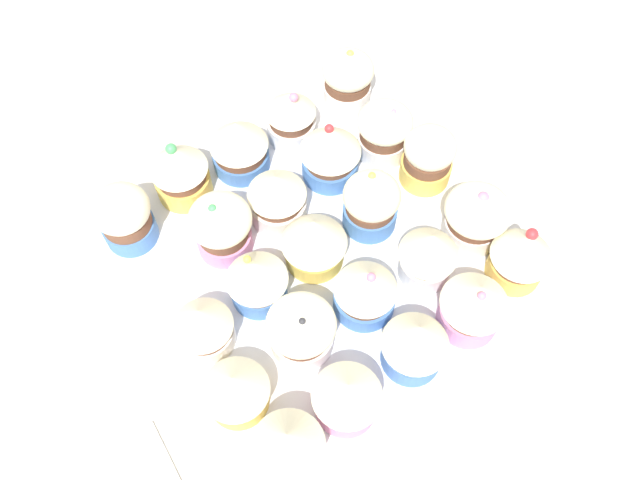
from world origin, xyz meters
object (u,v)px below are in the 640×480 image
at_px(cupcake_9, 475,217).
at_px(cupcake_12, 317,243).
at_px(cupcake_17, 330,151).
at_px(cupcake_4, 522,254).
at_px(cupcake_6, 301,330).
at_px(cupcake_2, 412,346).
at_px(baking_tray, 320,257).
at_px(cupcake_0, 288,446).
at_px(cupcake_20, 180,170).
at_px(cupcake_22, 291,115).
at_px(cupcake_5, 235,389).
at_px(cupcake_16, 277,197).
at_px(cupcake_10, 203,325).
at_px(cupcake_1, 347,396).
at_px(cupcake_15, 222,227).
at_px(cupcake_8, 428,253).
at_px(cupcake_18, 384,131).
at_px(cupcake_21, 242,143).
at_px(cupcake_13, 368,200).
at_px(cupcake_7, 366,289).
at_px(cupcake_11, 255,277).
at_px(cupcake_23, 348,79).
at_px(cupcake_19, 124,216).
at_px(cupcake_3, 474,304).
at_px(cupcake_14, 428,157).

distance_m(cupcake_9, cupcake_12, 0.16).
bearing_deg(cupcake_17, cupcake_4, -71.16).
bearing_deg(cupcake_6, cupcake_2, -48.47).
xyz_separation_m(baking_tray, cupcake_4, (0.14, -0.13, 0.05)).
relative_size(cupcake_0, cupcake_20, 1.00).
relative_size(cupcake_2, cupcake_22, 1.08).
relative_size(cupcake_4, cupcake_9, 1.16).
height_order(cupcake_5, cupcake_16, cupcake_16).
relative_size(cupcake_5, cupcake_22, 0.91).
bearing_deg(baking_tray, cupcake_10, -176.60).
relative_size(cupcake_1, cupcake_15, 0.89).
bearing_deg(cupcake_8, cupcake_17, 90.32).
distance_m(baking_tray, cupcake_1, 0.17).
relative_size(cupcake_12, cupcake_16, 1.02).
distance_m(cupcake_0, cupcake_18, 0.35).
bearing_deg(cupcake_21, cupcake_13, -66.13).
xyz_separation_m(cupcake_0, cupcake_15, (0.07, 0.21, -0.00)).
distance_m(cupcake_5, cupcake_12, 0.16).
relative_size(cupcake_7, cupcake_18, 1.04).
bearing_deg(cupcake_10, cupcake_8, -18.36).
height_order(cupcake_11, cupcake_21, cupcake_21).
relative_size(cupcake_1, cupcake_17, 0.83).
relative_size(cupcake_10, cupcake_21, 0.94).
bearing_deg(cupcake_17, cupcake_11, -154.15).
distance_m(cupcake_6, cupcake_8, 0.14).
bearing_deg(cupcake_23, cupcake_6, -136.56).
distance_m(cupcake_8, cupcake_23, 0.24).
bearing_deg(cupcake_6, cupcake_10, 141.16).
bearing_deg(cupcake_2, cupcake_5, 156.24).
height_order(cupcake_2, cupcake_22, cupcake_2).
bearing_deg(cupcake_8, baking_tray, 132.07).
bearing_deg(cupcake_19, cupcake_17, -16.36).
bearing_deg(cupcake_1, cupcake_3, -1.83).
height_order(cupcake_4, cupcake_13, cupcake_4).
height_order(cupcake_18, cupcake_21, cupcake_21).
bearing_deg(cupcake_14, cupcake_3, -117.92).
distance_m(cupcake_15, cupcake_23, 0.23).
distance_m(cupcake_15, cupcake_21, 0.11).
height_order(baking_tray, cupcake_2, cupcake_2).
distance_m(cupcake_13, cupcake_16, 0.09).
xyz_separation_m(cupcake_11, cupcake_16, (0.07, 0.06, 0.00)).
bearing_deg(cupcake_5, cupcake_16, 43.99).
bearing_deg(cupcake_4, cupcake_8, 141.66).
xyz_separation_m(cupcake_13, cupcake_21, (-0.06, 0.14, 0.00)).
relative_size(cupcake_0, cupcake_2, 1.04).
xyz_separation_m(cupcake_0, cupcake_13, (0.21, 0.15, -0.01)).
relative_size(cupcake_19, cupcake_20, 0.92).
xyz_separation_m(cupcake_13, cupcake_17, (0.01, 0.07, 0.00)).
bearing_deg(cupcake_23, cupcake_4, -91.64).
height_order(cupcake_5, cupcake_22, cupcake_22).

